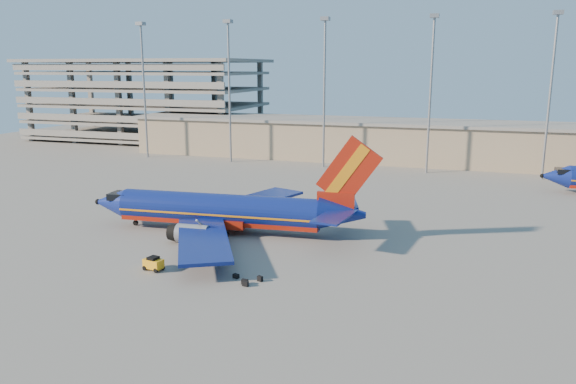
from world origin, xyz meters
The scene contains 7 objects.
ground centered at (0.00, 0.00, 0.00)m, with size 220.00×220.00×0.00m, color slate.
terminal_building centered at (10.00, 58.00, 4.32)m, with size 122.00×16.00×8.50m.
parking_garage centered at (-62.00, 74.05, 11.73)m, with size 62.00×32.00×21.40m.
light_mast_row centered at (5.00, 46.00, 17.55)m, with size 101.60×1.60×28.65m.
aircraft_main centered at (-4.67, -1.29, 2.59)m, with size 35.80×34.34×12.12m.
baggage_tug centered at (-6.06, -15.49, 0.71)m, with size 2.09×1.50×1.37m.
luggage_pile centered at (3.80, -15.66, 0.23)m, with size 3.06×2.05×0.50m.
Camera 1 is at (22.66, -60.74, 19.47)m, focal length 35.00 mm.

